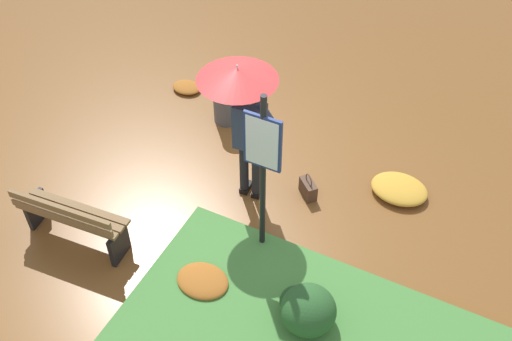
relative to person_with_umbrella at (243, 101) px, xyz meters
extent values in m
plane|color=brown|center=(0.06, -0.20, -1.55)|extent=(18.00, 18.00, 0.00)
cylinder|color=black|center=(-0.17, -0.01, -1.12)|extent=(0.12, 0.12, 0.86)
cylinder|color=black|center=(0.01, -0.01, -1.12)|extent=(0.12, 0.12, 0.86)
cube|color=black|center=(-0.17, -0.05, -1.51)|extent=(0.13, 0.23, 0.08)
cube|color=black|center=(0.01, -0.05, -1.51)|extent=(0.13, 0.23, 0.08)
cube|color=#2D3851|center=(-0.08, -0.01, -0.37)|extent=(0.40, 0.27, 0.64)
sphere|color=tan|center=(-0.08, -0.01, 0.09)|extent=(0.20, 0.20, 0.20)
ellipsoid|color=black|center=(-0.08, -0.01, 0.12)|extent=(0.20, 0.20, 0.15)
cylinder|color=#2D3851|center=(-0.29, -0.04, -0.16)|extent=(0.18, 0.13, 0.18)
cylinder|color=#2D3851|center=(-0.25, -0.05, -0.07)|extent=(0.24, 0.11, 0.33)
cube|color=black|center=(-0.17, -0.03, 0.07)|extent=(0.07, 0.02, 0.14)
cylinder|color=#2D3851|center=(0.08, -0.01, -0.13)|extent=(0.11, 0.10, 0.09)
cylinder|color=#2D3851|center=(0.07, 0.00, -0.04)|extent=(0.10, 0.09, 0.23)
cylinder|color=#A5A5AD|center=(0.06, 0.01, 0.27)|extent=(0.02, 0.02, 0.41)
cone|color=#B22D2D|center=(0.06, 0.01, 0.37)|extent=(0.96, 0.96, 0.16)
sphere|color=#A5A5AD|center=(0.06, 0.01, 0.48)|extent=(0.02, 0.02, 0.02)
cylinder|color=black|center=(-0.60, 0.69, -0.40)|extent=(0.07, 0.07, 2.30)
cube|color=navy|center=(-0.60, 0.71, 0.15)|extent=(0.44, 0.04, 0.70)
cube|color=silver|center=(-0.60, 0.73, 0.15)|extent=(0.38, 0.01, 0.64)
cube|color=#4C3323|center=(-0.78, -0.33, -1.43)|extent=(0.32, 0.31, 0.24)
torus|color=#4C3323|center=(-0.78, -0.33, -1.27)|extent=(0.14, 0.13, 0.18)
cube|color=black|center=(0.84, 1.64, -1.33)|extent=(0.09, 0.36, 0.44)
cube|color=black|center=(2.12, 1.64, -1.33)|extent=(0.09, 0.36, 0.44)
cube|color=brown|center=(1.48, 1.52, -1.09)|extent=(1.40, 0.21, 0.04)
cube|color=brown|center=(1.48, 1.64, -1.09)|extent=(1.40, 0.21, 0.04)
cube|color=brown|center=(1.48, 1.76, -1.09)|extent=(1.40, 0.21, 0.04)
cube|color=brown|center=(1.48, 1.81, -0.99)|extent=(1.40, 0.15, 0.10)
cube|color=brown|center=(1.48, 1.81, -0.85)|extent=(1.40, 0.15, 0.10)
cylinder|color=#4C4C51|center=(0.96, -1.25, -1.15)|extent=(0.40, 0.40, 0.80)
torus|color=black|center=(0.96, -1.25, -0.74)|extent=(0.42, 0.42, 0.04)
ellipsoid|color=#285628|center=(-1.56, 1.49, -1.28)|extent=(0.61, 0.61, 0.55)
ellipsoid|color=#1E421E|center=(-1.37, 1.40, -1.37)|extent=(0.37, 0.37, 0.37)
ellipsoid|color=#A86023|center=(1.91, -1.61, -1.50)|extent=(0.48, 0.38, 0.10)
ellipsoid|color=#A86023|center=(-0.26, 1.56, -1.48)|extent=(0.63, 0.51, 0.14)
ellipsoid|color=gold|center=(-1.87, -0.91, -1.47)|extent=(0.77, 0.61, 0.17)
camera|label=1|loc=(-2.65, 4.92, 4.31)|focal=41.89mm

